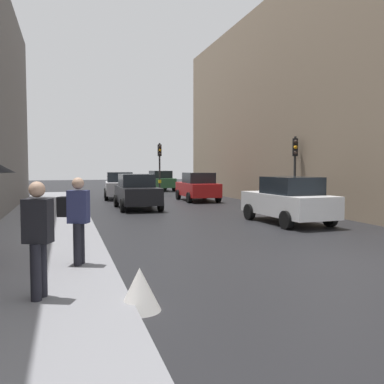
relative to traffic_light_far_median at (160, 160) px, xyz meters
The scene contains 13 objects.
ground_plane 21.89m from the traffic_light_far_median, 91.74° to the right, with size 120.00×120.00×0.00m, color black.
sidewalk_kerb 17.50m from the traffic_light_far_median, 114.76° to the right, with size 3.26×40.00×0.16m, color gray.
building_facade_right 12.80m from the traffic_light_far_median, 33.98° to the right, with size 12.00×25.26×11.45m, color gray.
traffic_light_far_median is the anchor object (origin of this frame).
traffic_light_mid_street 12.53m from the traffic_light_far_median, 71.44° to the right, with size 0.35×0.45×3.58m.
car_silver_hatchback 3.97m from the traffic_light_far_median, 150.64° to the right, with size 2.27×4.33×1.76m.
car_green_estate 6.83m from the traffic_light_far_median, 77.38° to the left, with size 2.20×4.29×1.76m.
car_white_compact 15.81m from the traffic_light_far_median, 84.55° to the right, with size 2.18×4.28×1.76m.
car_red_sedan 5.40m from the traffic_light_far_median, 75.07° to the right, with size 2.09×4.24×1.76m.
car_dark_suv 9.36m from the traffic_light_far_median, 109.64° to the right, with size 2.03×4.21×1.76m.
pedestrian_with_grey_backpack 21.87m from the traffic_light_far_median, 106.90° to the right, with size 0.66×0.47×1.77m.
pedestrian_in_dark_coat 24.05m from the traffic_light_far_median, 106.83° to the right, with size 0.47×0.39×1.77m.
warning_sign_triangle 24.24m from the traffic_light_far_median, 103.21° to the right, with size 0.64×0.64×0.65m, color silver.
Camera 1 is at (-5.88, -7.84, 2.15)m, focal length 39.02 mm.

